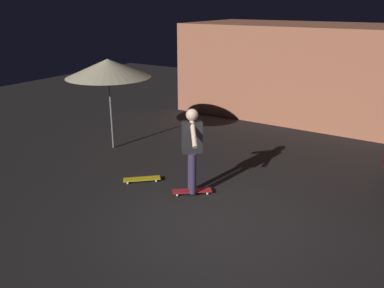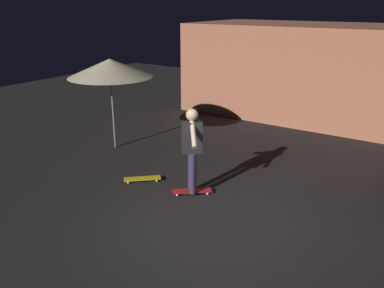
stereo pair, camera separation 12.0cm
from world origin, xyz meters
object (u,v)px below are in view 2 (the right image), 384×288
(skater, at_px, (192,145))
(patio_umbrella, at_px, (110,68))
(skateboard_ridden, at_px, (192,191))
(skateboard_spare, at_px, (142,179))

(skater, bearing_deg, patio_umbrella, 160.27)
(skateboard_ridden, xyz_separation_m, skateboard_spare, (-1.21, -0.09, 0.00))
(skater, bearing_deg, skateboard_ridden, 0.00)
(patio_umbrella, relative_size, skater, 1.38)
(skateboard_ridden, bearing_deg, skateboard_spare, -175.57)
(skateboard_spare, distance_m, skater, 1.56)
(skateboard_ridden, bearing_deg, skater, 0.00)
(skateboard_ridden, xyz_separation_m, skater, (0.00, 0.00, 0.98))
(skateboard_ridden, bearing_deg, patio_umbrella, 160.27)
(skateboard_ridden, relative_size, skateboard_spare, 1.03)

